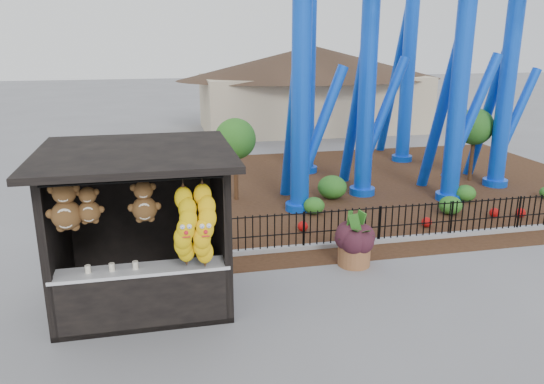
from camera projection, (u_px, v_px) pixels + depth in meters
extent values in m
plane|color=slate|center=(306.00, 312.00, 10.18)|extent=(120.00, 120.00, 0.00)
cube|color=#331E11|center=(353.00, 188.00, 18.49)|extent=(18.00, 12.00, 0.02)
cube|color=gray|center=(422.00, 237.00, 13.80)|extent=(18.00, 0.18, 0.12)
cube|color=black|center=(146.00, 297.00, 10.67)|extent=(3.20, 2.60, 0.10)
cube|color=black|center=(142.00, 210.00, 11.43)|extent=(3.20, 0.12, 3.00)
cube|color=black|center=(57.00, 235.00, 9.95)|extent=(0.12, 2.60, 3.00)
cube|color=black|center=(220.00, 224.00, 10.58)|extent=(0.12, 2.60, 3.00)
cube|color=black|center=(135.00, 153.00, 9.59)|extent=(3.50, 3.40, 0.12)
cube|color=black|center=(45.00, 262.00, 8.80)|extent=(0.14, 0.14, 3.00)
cube|color=black|center=(228.00, 247.00, 9.43)|extent=(0.14, 0.14, 3.00)
cube|color=black|center=(144.00, 299.00, 9.55)|extent=(3.00, 0.50, 1.10)
cube|color=silver|center=(142.00, 270.00, 9.39)|extent=(3.10, 0.55, 0.06)
cylinder|color=black|center=(134.00, 181.00, 8.52)|extent=(2.90, 0.04, 0.04)
cylinder|color=blue|center=(301.00, 94.00, 15.12)|extent=(0.56, 0.56, 7.00)
cylinder|color=blue|center=(299.00, 207.00, 16.08)|extent=(0.84, 0.84, 0.24)
cylinder|color=blue|center=(367.00, 84.00, 16.71)|extent=(0.56, 0.56, 7.30)
cylinder|color=blue|center=(362.00, 191.00, 17.71)|extent=(0.84, 0.84, 0.24)
cylinder|color=blue|center=(460.00, 82.00, 16.07)|extent=(0.56, 0.56, 7.50)
cylinder|color=blue|center=(449.00, 196.00, 17.10)|extent=(0.84, 0.84, 0.24)
cylinder|color=blue|center=(506.00, 92.00, 17.84)|extent=(0.56, 0.56, 6.60)
cylinder|color=blue|center=(495.00, 182.00, 18.74)|extent=(0.84, 0.84, 0.24)
cylinder|color=blue|center=(308.00, 46.00, 19.29)|extent=(0.56, 0.56, 9.50)
cylinder|color=blue|center=(306.00, 169.00, 20.60)|extent=(0.84, 0.84, 0.24)
cylinder|color=blue|center=(411.00, 32.00, 21.01)|extent=(0.56, 0.56, 10.50)
cylinder|color=blue|center=(402.00, 158.00, 22.46)|extent=(0.84, 0.84, 0.24)
cylinder|color=blue|center=(293.00, 120.00, 16.21)|extent=(0.36, 2.21, 5.85)
cylinder|color=blue|center=(320.00, 128.00, 15.84)|extent=(1.62, 0.32, 3.73)
cylinder|color=blue|center=(356.00, 109.00, 17.82)|extent=(0.36, 2.29, 6.10)
cylinder|color=blue|center=(382.00, 116.00, 17.45)|extent=(1.67, 0.32, 3.88)
cylinder|color=blue|center=(442.00, 109.00, 17.18)|extent=(0.36, 2.34, 6.26)
cylinder|color=blue|center=(471.00, 117.00, 16.82)|extent=(1.71, 0.32, 3.99)
cylinder|color=blue|center=(487.00, 112.00, 18.92)|extent=(0.36, 2.10, 5.53)
cylinder|color=blue|center=(515.00, 119.00, 18.54)|extent=(1.54, 0.32, 3.52)
cylinder|color=brown|center=(354.00, 253.00, 12.22)|extent=(0.75, 0.75, 0.56)
ellipsoid|color=#31131C|center=(355.00, 229.00, 12.05)|extent=(0.70, 0.70, 0.64)
imported|color=#1A5017|center=(354.00, 244.00, 12.19)|extent=(1.11, 1.04, 0.99)
ellipsoid|color=#265E1B|center=(314.00, 206.00, 15.70)|extent=(0.63, 0.63, 0.50)
ellipsoid|color=#265E1B|center=(450.00, 205.00, 15.67)|extent=(0.68, 0.68, 0.54)
ellipsoid|color=#265E1B|center=(465.00, 193.00, 16.90)|extent=(0.65, 0.65, 0.52)
ellipsoid|color=#265E1B|center=(332.00, 187.00, 17.17)|extent=(0.94, 0.94, 0.75)
sphere|color=#A90C0B|center=(303.00, 226.00, 14.33)|extent=(0.28, 0.28, 0.28)
sphere|color=#A90C0B|center=(427.00, 222.00, 14.63)|extent=(0.28, 0.28, 0.28)
sphere|color=#A90C0B|center=(494.00, 213.00, 15.42)|extent=(0.28, 0.28, 0.28)
sphere|color=#A90C0B|center=(521.00, 213.00, 15.42)|extent=(0.28, 0.28, 0.28)
cube|color=#BFAD8C|center=(312.00, 103.00, 29.72)|extent=(12.00, 6.00, 3.00)
cone|color=#332319|center=(313.00, 59.00, 29.05)|extent=(15.00, 15.00, 1.80)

